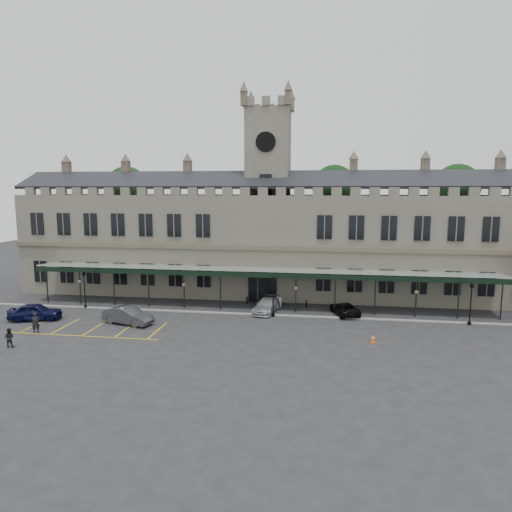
# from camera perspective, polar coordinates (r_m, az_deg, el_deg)

# --- Properties ---
(ground) EXTENTS (140.00, 140.00, 0.00)m
(ground) POSITION_cam_1_polar(r_m,az_deg,el_deg) (41.62, -1.23, -9.40)
(ground) COLOR #252527
(station_building) EXTENTS (60.00, 10.36, 17.30)m
(station_building) POSITION_cam_1_polar(r_m,az_deg,el_deg) (55.73, 1.50, 1.94)
(station_building) COLOR #5F5B4F
(station_building) RESTS_ON ground
(clock_tower) EXTENTS (5.60, 5.60, 24.80)m
(clock_tower) POSITION_cam_1_polar(r_m,az_deg,el_deg) (55.46, 1.54, 8.79)
(clock_tower) COLOR #5F5B4F
(clock_tower) RESTS_ON ground
(canopy) EXTENTS (50.00, 4.10, 4.30)m
(canopy) POSITION_cam_1_polar(r_m,az_deg,el_deg) (48.12, 0.26, -3.99)
(canopy) COLOR #8C9E93
(canopy) RESTS_ON ground
(kerb) EXTENTS (60.00, 0.40, 0.12)m
(kerb) POSITION_cam_1_polar(r_m,az_deg,el_deg) (46.80, -0.09, -7.30)
(kerb) COLOR gray
(kerb) RESTS_ON ground
(parking_markings) EXTENTS (16.00, 6.00, 0.01)m
(parking_markings) POSITION_cam_1_polar(r_m,az_deg,el_deg) (44.74, -19.76, -8.63)
(parking_markings) COLOR gold
(parking_markings) RESTS_ON ground
(tree_behind_left) EXTENTS (6.00, 6.00, 16.00)m
(tree_behind_left) POSITION_cam_1_polar(r_m,az_deg,el_deg) (70.20, -15.83, 8.15)
(tree_behind_left) COLOR #332314
(tree_behind_left) RESTS_ON ground
(tree_behind_mid) EXTENTS (6.00, 6.00, 16.00)m
(tree_behind_mid) POSITION_cam_1_polar(r_m,az_deg,el_deg) (64.07, 9.73, 8.35)
(tree_behind_mid) COLOR #332314
(tree_behind_mid) RESTS_ON ground
(tree_behind_right) EXTENTS (6.00, 6.00, 16.00)m
(tree_behind_right) POSITION_cam_1_polar(r_m,az_deg,el_deg) (66.35, 23.81, 7.77)
(tree_behind_right) COLOR #332314
(tree_behind_right) RESTS_ON ground
(lamp_post_left) EXTENTS (0.40, 0.40, 4.22)m
(lamp_post_left) POSITION_cam_1_polar(r_m,az_deg,el_deg) (52.16, -20.66, -3.45)
(lamp_post_left) COLOR black
(lamp_post_left) RESTS_ON ground
(lamp_post_mid) EXTENTS (0.41, 0.41, 4.33)m
(lamp_post_mid) POSITION_cam_1_polar(r_m,az_deg,el_deg) (45.68, 2.17, -4.45)
(lamp_post_mid) COLOR black
(lamp_post_mid) RESTS_ON ground
(lamp_post_right) EXTENTS (0.40, 0.40, 4.21)m
(lamp_post_right) POSITION_cam_1_polar(r_m,az_deg,el_deg) (47.39, 25.28, -4.89)
(lamp_post_right) COLOR black
(lamp_post_right) RESTS_ON ground
(traffic_cone) EXTENTS (0.41, 0.41, 0.66)m
(traffic_cone) POSITION_cam_1_polar(r_m,az_deg,el_deg) (39.87, 14.42, -10.00)
(traffic_cone) COLOR #F55607
(traffic_cone) RESTS_ON ground
(sign_board) EXTENTS (0.63, 0.21, 1.09)m
(sign_board) POSITION_cam_1_polar(r_m,az_deg,el_deg) (49.73, 2.84, -5.81)
(sign_board) COLOR black
(sign_board) RESTS_ON ground
(bollard_left) EXTENTS (0.15, 0.15, 0.85)m
(bollard_left) POSITION_cam_1_polar(r_m,az_deg,el_deg) (51.05, -1.14, -5.55)
(bollard_left) COLOR black
(bollard_left) RESTS_ON ground
(bollard_right) EXTENTS (0.15, 0.15, 0.85)m
(bollard_right) POSITION_cam_1_polar(r_m,az_deg,el_deg) (49.68, 6.31, -5.99)
(bollard_right) COLOR black
(bollard_right) RESTS_ON ground
(car_left_a) EXTENTS (5.23, 3.24, 1.66)m
(car_left_a) POSITION_cam_1_polar(r_m,az_deg,el_deg) (49.75, -25.87, -6.29)
(car_left_a) COLOR black
(car_left_a) RESTS_ON ground
(car_left_b) EXTENTS (5.28, 3.08, 1.65)m
(car_left_b) POSITION_cam_1_polar(r_m,az_deg,el_deg) (45.28, -15.70, -7.16)
(car_left_b) COLOR #383A3F
(car_left_b) RESTS_ON ground
(car_taxi) EXTENTS (2.74, 5.13, 1.41)m
(car_taxi) POSITION_cam_1_polar(r_m,az_deg,el_deg) (47.63, 1.32, -6.22)
(car_taxi) COLOR #A5A8AD
(car_taxi) RESTS_ON ground
(car_van) EXTENTS (3.33, 4.90, 1.24)m
(car_van) POSITION_cam_1_polar(r_m,az_deg,el_deg) (47.63, 11.01, -6.48)
(car_van) COLOR black
(car_van) RESTS_ON ground
(person_a) EXTENTS (0.81, 0.75, 1.86)m
(person_a) POSITION_cam_1_polar(r_m,az_deg,el_deg) (45.37, -25.82, -7.53)
(person_a) COLOR black
(person_a) RESTS_ON ground
(person_b) EXTENTS (0.91, 0.79, 1.60)m
(person_b) POSITION_cam_1_polar(r_m,az_deg,el_deg) (42.45, -28.48, -8.96)
(person_b) COLOR black
(person_b) RESTS_ON ground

